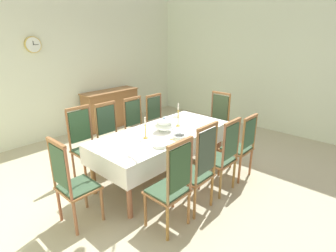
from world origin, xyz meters
name	(u,v)px	position (x,y,z in m)	size (l,w,h in m)	color
ground	(159,175)	(0.00, 0.00, -0.02)	(6.77, 5.79, 0.04)	#B2AB8D
back_wall	(61,56)	(0.00, 2.94, 1.76)	(6.77, 0.08, 3.53)	silver
right_wall	(259,54)	(3.43, 0.00, 1.76)	(0.08, 5.79, 3.53)	silver
dining_table	(163,137)	(0.00, -0.10, 0.70)	(2.27, 1.01, 0.77)	#91583D
tablecloth	(163,136)	(0.00, -0.10, 0.71)	(2.29, 1.03, 0.30)	white
chair_south_a	(172,185)	(-0.82, -1.02, 0.59)	(0.44, 0.42, 1.17)	#905F36
chair_north_a	(85,143)	(-0.82, 0.81, 0.58)	(0.44, 0.42, 1.16)	#925838
chair_south_b	(198,168)	(-0.32, -1.02, 0.60)	(0.44, 0.42, 1.22)	#965836
chair_north_b	(112,135)	(-0.32, 0.81, 0.57)	(0.44, 0.42, 1.13)	brown
chair_south_c	(222,155)	(0.28, -1.01, 0.57)	(0.44, 0.42, 1.13)	brown
chair_north_c	(138,127)	(0.28, 0.81, 0.57)	(0.44, 0.42, 1.12)	#8F5D2D
chair_south_d	(240,145)	(0.83, -1.01, 0.55)	(0.44, 0.42, 1.06)	#955B2D
chair_north_d	(158,121)	(0.83, 0.81, 0.56)	(0.44, 0.42, 1.08)	brown
chair_head_west	(72,182)	(-1.54, -0.10, 0.57)	(0.42, 0.44, 1.13)	#8D5F3C
chair_head_east	(216,121)	(1.55, -0.10, 0.58)	(0.42, 0.44, 1.14)	#9A5C39
soup_tureen	(164,125)	(0.03, -0.10, 0.89)	(0.29, 0.29, 0.23)	white
candlestick_west	(145,130)	(-0.36, -0.10, 0.91)	(0.07, 0.07, 0.32)	gold
candlestick_east	(178,117)	(0.36, -0.10, 0.94)	(0.07, 0.07, 0.38)	gold
bowl_near_left	(179,136)	(-0.02, -0.45, 0.80)	(0.20, 0.20, 0.04)	white
bowl_near_right	(167,118)	(0.53, 0.28, 0.80)	(0.16, 0.16, 0.04)	white
bowl_far_left	(161,145)	(-0.44, -0.48, 0.80)	(0.19, 0.19, 0.05)	white
bowl_far_right	(177,116)	(0.76, 0.25, 0.80)	(0.15, 0.15, 0.04)	white
spoon_primary	(172,140)	(-0.15, -0.43, 0.78)	(0.03, 0.18, 0.01)	gold
spoon_secondary	(170,117)	(0.63, 0.31, 0.78)	(0.05, 0.18, 0.01)	gold
sideboard	(111,108)	(0.98, 2.62, 0.45)	(1.44, 0.48, 0.90)	#915E36
mounted_clock	(33,45)	(-0.57, 2.86, 2.02)	(0.31, 0.06, 0.31)	#D1B251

